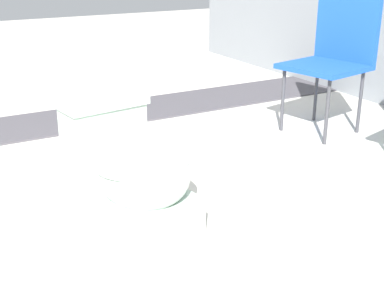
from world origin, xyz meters
The scene contains 4 objects.
ground_plane centered at (0.00, 0.00, 0.00)m, with size 14.00×14.00×0.00m, color #B7B2A8.
gravel_strip centered at (-1.23, 0.50, 0.01)m, with size 0.56×8.00×0.01m, color #423F44.
toilet centered at (0.30, 0.25, 0.22)m, with size 0.68×0.46×0.52m.
folding_chair_left centered at (-0.25, 1.87, 0.51)m, with size 0.52×0.52×0.83m.
Camera 1 is at (2.21, -0.53, 1.11)m, focal length 50.00 mm.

